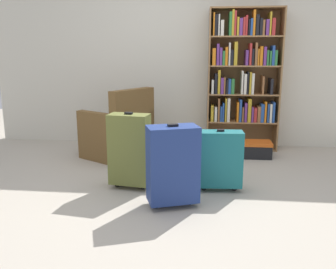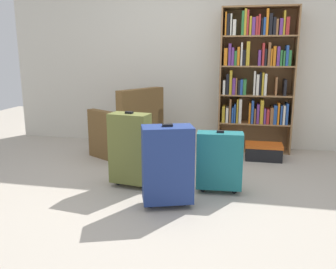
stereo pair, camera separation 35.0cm
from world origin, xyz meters
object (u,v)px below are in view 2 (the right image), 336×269
(storage_box, at_px, (264,151))
(suitcase_teal, at_px, (219,160))
(bookshelf, at_px, (256,75))
(suitcase_navy_blue, at_px, (167,164))
(armchair, at_px, (128,132))
(mug, at_px, (166,155))
(suitcase_olive, at_px, (130,148))

(storage_box, height_order, suitcase_teal, suitcase_teal)
(bookshelf, xyz_separation_m, suitcase_navy_blue, (-0.77, -2.07, -0.66))
(armchair, bearing_deg, mug, -4.48)
(mug, bearing_deg, bookshelf, 30.95)
(bookshelf, relative_size, armchair, 2.00)
(bookshelf, height_order, armchair, bookshelf)
(bookshelf, bearing_deg, suitcase_teal, -101.93)
(mug, bearing_deg, storage_box, 10.03)
(mug, height_order, suitcase_navy_blue, suitcase_navy_blue)
(mug, distance_m, storage_box, 1.24)
(bookshelf, distance_m, storage_box, 1.04)
(storage_box, distance_m, suitcase_navy_blue, 1.89)
(mug, relative_size, suitcase_teal, 0.19)
(storage_box, bearing_deg, suitcase_olive, -137.99)
(mug, relative_size, suitcase_navy_blue, 0.16)
(storage_box, height_order, suitcase_olive, suitcase_olive)
(armchair, bearing_deg, storage_box, 5.77)
(bookshelf, xyz_separation_m, armchair, (-1.60, -0.61, -0.73))
(mug, height_order, storage_box, storage_box)
(mug, xyz_separation_m, storage_box, (1.22, 0.22, 0.06))
(armchair, relative_size, suitcase_olive, 1.24)
(suitcase_navy_blue, bearing_deg, suitcase_olive, 139.67)
(mug, xyz_separation_m, suitcase_olive, (-0.15, -1.02, 0.35))
(armchair, relative_size, suitcase_navy_blue, 1.29)
(suitcase_teal, bearing_deg, bookshelf, 78.07)
(mug, relative_size, suitcase_olive, 0.16)
(suitcase_navy_blue, bearing_deg, bookshelf, 69.54)
(bookshelf, xyz_separation_m, suitcase_teal, (-0.35, -1.65, -0.72))
(mug, bearing_deg, suitcase_navy_blue, -77.49)
(armchair, height_order, storage_box, armchair)
(armchair, height_order, suitcase_teal, armchair)
(bookshelf, height_order, mug, bookshelf)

